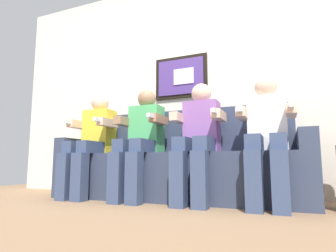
{
  "coord_description": "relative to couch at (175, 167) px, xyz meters",
  "views": [
    {
      "loc": [
        1.02,
        -2.28,
        0.35
      ],
      "look_at": [
        0.0,
        0.15,
        0.7
      ],
      "focal_mm": 30.23,
      "sensor_mm": 36.0,
      "label": 1
    }
  ],
  "objects": [
    {
      "name": "ground_plane",
      "position": [
        0.0,
        -0.33,
        -0.31
      ],
      "size": [
        6.36,
        6.36,
        0.0
      ],
      "primitive_type": "plane",
      "color": "#8C6B4C"
    },
    {
      "name": "person_left_center",
      "position": [
        -0.29,
        -0.17,
        0.29
      ],
      "size": [
        0.46,
        0.56,
        1.11
      ],
      "color": "#4CB266",
      "rests_on": "ground_plane"
    },
    {
      "name": "couch",
      "position": [
        0.0,
        0.0,
        0.0
      ],
      "size": [
        2.49,
        0.58,
        0.9
      ],
      "color": "#333D56",
      "rests_on": "ground_plane"
    },
    {
      "name": "person_leftmost",
      "position": [
        -0.88,
        -0.17,
        0.29
      ],
      "size": [
        0.46,
        0.56,
        1.11
      ],
      "color": "yellow",
      "rests_on": "ground_plane"
    },
    {
      "name": "person_rightmost",
      "position": [
        0.88,
        -0.17,
        0.29
      ],
      "size": [
        0.46,
        0.56,
        1.11
      ],
      "color": "white",
      "rests_on": "ground_plane"
    },
    {
      "name": "back_wall_assembly",
      "position": [
        -0.0,
        0.44,
        0.99
      ],
      "size": [
        4.89,
        0.1,
        2.6
      ],
      "color": "silver",
      "rests_on": "ground_plane"
    },
    {
      "name": "person_right_center",
      "position": [
        0.29,
        -0.17,
        0.29
      ],
      "size": [
        0.46,
        0.56,
        1.11
      ],
      "color": "#8C59A5",
      "rests_on": "ground_plane"
    }
  ]
}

